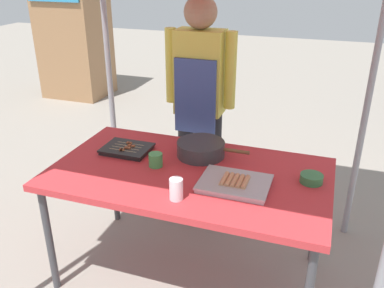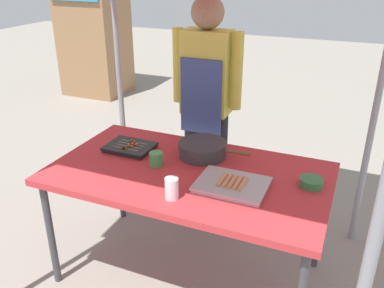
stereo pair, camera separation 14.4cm
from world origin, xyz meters
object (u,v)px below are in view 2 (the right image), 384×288
Objects in this scene: tray_meat_skewers at (130,147)px; cooking_wok at (202,148)px; condiment_bowl at (311,182)px; vendor_woman at (206,93)px; tray_grilled_sausages at (232,185)px; drink_cup_near_edge at (172,188)px; stall_table at (189,179)px; drink_cup_by_wok at (156,159)px; neighbor_stall_left at (93,27)px.

tray_meat_skewers is 0.65× the size of cooking_wok.
tray_meat_skewers is at bearing -167.96° from cooking_wok.
vendor_woman reaches higher than condiment_bowl.
drink_cup_near_edge is at bearing -138.67° from tray_grilled_sausages.
tray_meat_skewers is at bearing 165.63° from stall_table.
cooking_wok is at bearing 169.88° from condiment_bowl.
cooking_wok is 0.58m from vendor_woman.
tray_meat_skewers is 2.38× the size of condiment_bowl.
cooking_wok reaches higher than drink_cup_by_wok.
vendor_woman is (-0.85, 0.64, 0.21)m from condiment_bowl.
drink_cup_by_wok is at bearing -26.11° from tray_meat_skewers.
vendor_woman is 3.58m from neighbor_stall_left.
condiment_bowl is at bearing 32.20° from drink_cup_near_edge.
tray_grilled_sausages is 1.27× the size of tray_meat_skewers.
vendor_woman is at bearing -41.77° from neighbor_stall_left.
condiment_bowl reaches higher than stall_table.
tray_meat_skewers is 3.83m from neighbor_stall_left.
cooking_wok is at bearing 108.86° from vendor_woman.
tray_meat_skewers is (-0.46, 0.12, 0.07)m from stall_table.
stall_table is at bearing 163.57° from tray_grilled_sausages.
tray_grilled_sausages is 4.57× the size of drink_cup_by_wok.
cooking_wok is 0.28× the size of vendor_woman.
neighbor_stall_left is at bearing 130.14° from drink_cup_near_edge.
tray_grilled_sausages is 0.50m from drink_cup_by_wok.
drink_cup_by_wok is (-0.25, 0.30, -0.02)m from drink_cup_near_edge.
stall_table is at bearing -14.37° from tray_meat_skewers.
tray_meat_skewers is 2.57× the size of drink_cup_near_edge.
drink_cup_by_wok is (-0.88, -0.10, 0.02)m from condiment_bowl.
vendor_woman is at bearing 101.79° from drink_cup_near_edge.
tray_grilled_sausages is 0.82× the size of cooking_wok.
vendor_woman reaches higher than drink_cup_near_edge.
drink_cup_near_edge is 0.39m from drink_cup_by_wok.
vendor_woman reaches higher than tray_meat_skewers.
cooking_wok is 0.24× the size of neighbor_stall_left.
neighbor_stall_left is at bearing 132.41° from stall_table.
cooking_wok is at bearing -45.55° from neighbor_stall_left.
vendor_woman is (0.28, 0.61, 0.22)m from tray_meat_skewers.
cooking_wok is 0.69m from condiment_bowl.
cooking_wok is (-0.29, 0.30, 0.03)m from tray_grilled_sausages.
condiment_bowl is at bearing -10.12° from cooking_wok.
tray_grilled_sausages is 0.97m from vendor_woman.
vendor_woman is (-0.47, 0.82, 0.22)m from tray_grilled_sausages.
cooking_wok is 3.66× the size of condiment_bowl.
drink_cup_near_edge is (0.04, -0.52, 0.01)m from cooking_wok.
drink_cup_by_wok is (-0.21, -0.01, 0.09)m from stall_table.
vendor_woman reaches higher than tray_grilled_sausages.
tray_grilled_sausages is 0.78m from tray_meat_skewers.
stall_table is 4.23m from neighbor_stall_left.
tray_grilled_sausages is 0.23× the size of vendor_woman.
drink_cup_by_wok is (-0.21, -0.22, -0.01)m from cooking_wok.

